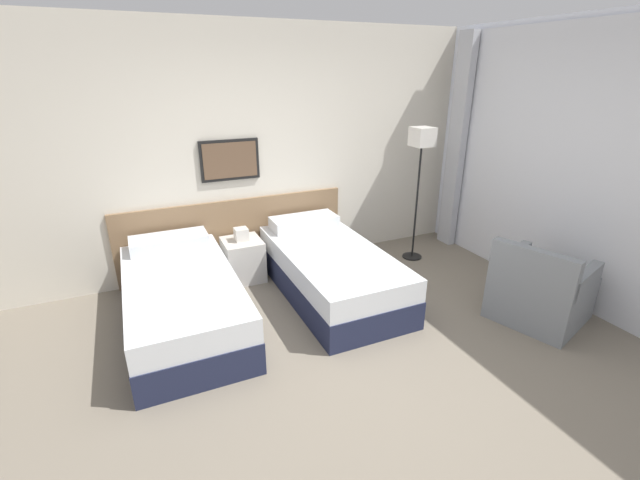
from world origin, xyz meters
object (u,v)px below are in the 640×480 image
bed_near_window (330,270)px  nightstand (243,259)px  bed_near_door (182,299)px  floor_lamp (421,151)px  armchair (540,293)px

bed_near_window → nightstand: bearing=137.2°
bed_near_door → floor_lamp: 3.06m
armchair → bed_near_door: bearing=49.7°
bed_near_window → floor_lamp: floor_lamp is taller
floor_lamp → armchair: (0.23, -1.66, -1.07)m
bed_near_door → bed_near_window: size_ratio=1.00×
bed_near_window → floor_lamp: 1.77m
bed_near_window → nightstand: size_ratio=3.20×
bed_near_window → floor_lamp: (1.34, 0.40, 1.08)m
bed_near_window → armchair: (1.57, -1.26, 0.01)m
bed_near_window → nightstand: bed_near_window is taller
bed_near_door → bed_near_window: (1.50, 0.00, 0.00)m
bed_near_window → armchair: 2.02m
armchair → floor_lamp: bearing=-10.0°
floor_lamp → nightstand: bearing=171.9°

